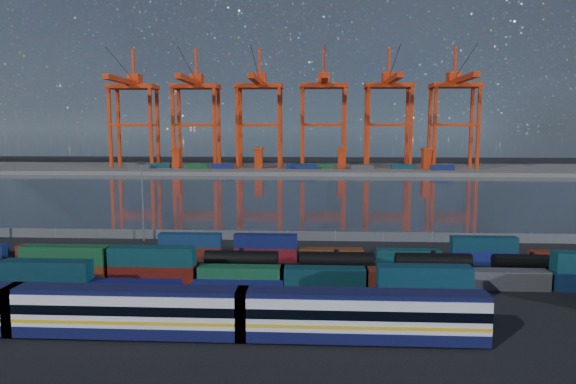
{
  "coord_description": "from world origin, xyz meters",
  "views": [
    {
      "loc": [
        5.71,
        -77.42,
        23.25
      ],
      "look_at": [
        0.0,
        30.0,
        10.0
      ],
      "focal_mm": 32.0,
      "sensor_mm": 36.0,
      "label": 1
    }
  ],
  "objects": [
    {
      "name": "container_row_north",
      "position": [
        -6.36,
        10.96,
        1.84
      ],
      "size": [
        140.36,
        2.26,
        4.81
      ],
      "color": "navy",
      "rests_on": "ground"
    },
    {
      "name": "passenger_train",
      "position": [
        -15.23,
        -23.28,
        2.9
      ],
      "size": [
        79.24,
        3.36,
        5.77
      ],
      "color": "silver",
      "rests_on": "ground"
    },
    {
      "name": "yard_light_mast",
      "position": [
        -30.0,
        26.0,
        9.3
      ],
      "size": [
        1.6,
        0.4,
        16.6
      ],
      "color": "slate",
      "rests_on": "ground"
    },
    {
      "name": "container_row_mid",
      "position": [
        9.07,
        -3.03,
        2.05
      ],
      "size": [
        141.55,
        2.63,
        5.61
      ],
      "color": "#464A4B",
      "rests_on": "ground"
    },
    {
      "name": "far_quay",
      "position": [
        0.0,
        210.0,
        1.0
      ],
      "size": [
        700.0,
        70.0,
        2.0
      ],
      "primitive_type": "cube",
      "color": "#514F4C",
      "rests_on": "ground"
    },
    {
      "name": "straddle_carriers",
      "position": [
        -2.5,
        200.0,
        7.82
      ],
      "size": [
        140.0,
        7.0,
        11.1
      ],
      "color": "red",
      "rests_on": "far_quay"
    },
    {
      "name": "waterfront_fence",
      "position": [
        -0.0,
        28.0,
        1.0
      ],
      "size": [
        160.12,
        0.12,
        2.2
      ],
      "color": "#595B5E",
      "rests_on": "ground"
    },
    {
      "name": "harbor_water",
      "position": [
        0.0,
        105.0,
        0.01
      ],
      "size": [
        700.0,
        700.0,
        0.0
      ],
      "primitive_type": "plane",
      "color": "#2B333E",
      "rests_on": "ground"
    },
    {
      "name": "container_row_south",
      "position": [
        -3.96,
        -10.71,
        2.22
      ],
      "size": [
        128.29,
        2.5,
        5.34
      ],
      "color": "#36393B",
      "rests_on": "ground"
    },
    {
      "name": "ground",
      "position": [
        0.0,
        0.0,
        0.0
      ],
      "size": [
        700.0,
        700.0,
        0.0
      ],
      "primitive_type": "plane",
      "color": "black",
      "rests_on": "ground"
    },
    {
      "name": "quay_containers",
      "position": [
        -11.0,
        195.46,
        3.3
      ],
      "size": [
        172.58,
        10.99,
        2.6
      ],
      "color": "navy",
      "rests_on": "far_quay"
    },
    {
      "name": "tanker_string",
      "position": [
        16.99,
        4.09,
        1.92
      ],
      "size": [
        120.92,
        2.67,
        3.82
      ],
      "color": "black",
      "rests_on": "ground"
    },
    {
      "name": "gantry_cranes",
      "position": [
        -7.5,
        203.23,
        40.96
      ],
      "size": [
        200.7,
        49.34,
        66.82
      ],
      "color": "red",
      "rests_on": "ground"
    },
    {
      "name": "distant_mountains",
      "position": [
        63.02,
        1600.0,
        220.29
      ],
      "size": [
        2470.0,
        1100.0,
        520.0
      ],
      "color": "#1E2630",
      "rests_on": "ground"
    }
  ]
}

